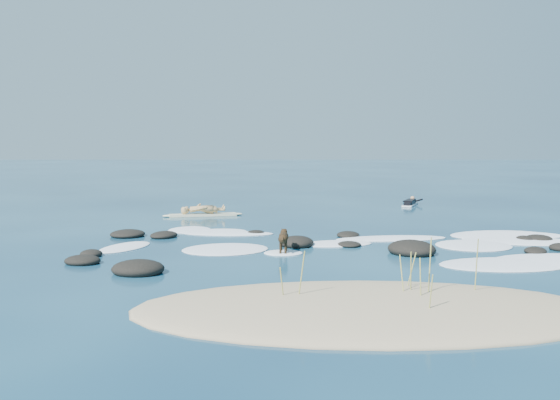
{
  "coord_description": "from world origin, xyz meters",
  "views": [
    {
      "loc": [
        -1.64,
        -19.54,
        3.18
      ],
      "look_at": [
        -1.72,
        4.0,
        0.9
      ],
      "focal_mm": 40.0,
      "sensor_mm": 36.0,
      "label": 1
    }
  ],
  "objects": [
    {
      "name": "standing_surfer_rig",
      "position": [
        -4.95,
        6.3,
        0.75
      ],
      "size": [
        3.32,
        1.21,
        1.91
      ],
      "rotation": [
        0.0,
        0.0,
        0.23
      ],
      "color": "beige",
      "rests_on": "ground"
    },
    {
      "name": "paddling_surfer_rig",
      "position": [
        4.59,
        10.59,
        0.13
      ],
      "size": [
        1.33,
        2.21,
        0.39
      ],
      "rotation": [
        0.0,
        0.0,
        1.2
      ],
      "color": "white",
      "rests_on": "ground"
    },
    {
      "name": "dog",
      "position": [
        -1.6,
        -2.31,
        0.45
      ],
      "size": [
        0.3,
        1.08,
        0.69
      ],
      "rotation": [
        0.0,
        0.0,
        1.53
      ],
      "color": "black",
      "rests_on": "ground"
    },
    {
      "name": "breaking_foam",
      "position": [
        2.46,
        -0.89,
        0.01
      ],
      "size": [
        15.11,
        8.09,
        0.12
      ],
      "color": "white",
      "rests_on": "ground"
    },
    {
      "name": "sand_dune",
      "position": [
        0.0,
        -8.2,
        0.0
      ],
      "size": [
        9.0,
        4.4,
        0.6
      ],
      "primitive_type": "ellipsoid",
      "color": "#9E8966",
      "rests_on": "ground"
    },
    {
      "name": "reef_rocks",
      "position": [
        0.14,
        -2.35,
        0.1
      ],
      "size": [
        14.44,
        7.28,
        0.5
      ],
      "color": "black",
      "rests_on": "ground"
    },
    {
      "name": "ground",
      "position": [
        0.0,
        0.0,
        0.0
      ],
      "size": [
        160.0,
        160.0,
        0.0
      ],
      "primitive_type": "plane",
      "color": "#0A2642",
      "rests_on": "ground"
    },
    {
      "name": "dune_grass",
      "position": [
        0.62,
        -7.9,
        0.6
      ],
      "size": [
        3.87,
        1.84,
        1.19
      ],
      "color": "#9C9C4B",
      "rests_on": "ground"
    }
  ]
}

